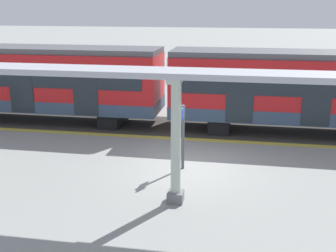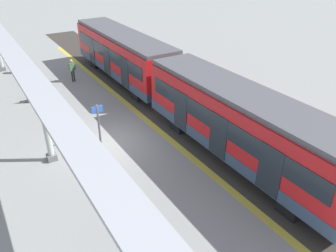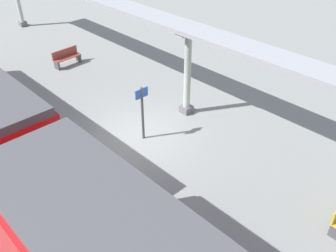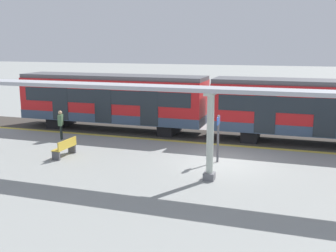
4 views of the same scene
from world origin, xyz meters
TOP-DOWN VIEW (x-y plane):
  - ground_plane at (0.00, 0.00)m, footprint 176.00×176.00m
  - tactile_edge_strip at (-3.00, 0.00)m, footprint 0.37×38.65m
  - trackbed at (-4.79, 0.00)m, footprint 3.20×50.65m
  - canopy_pillar_second at (2.74, -0.07)m, footprint 1.10×0.44m
  - canopy_beam at (2.74, 0.10)m, footprint 1.20×30.79m
  - bench_near_end at (1.62, 7.58)m, footprint 1.52×0.53m
  - platform_info_sign at (0.22, -0.24)m, footprint 0.56×0.10m

SIDE VIEW (x-z plane):
  - ground_plane at x=0.00m, z-range 0.00..0.00m
  - trackbed at x=-4.79m, z-range 0.00..0.01m
  - tactile_edge_strip at x=-3.00m, z-range 0.00..0.01m
  - bench_near_end at x=1.62m, z-range 0.01..0.87m
  - platform_info_sign at x=0.22m, z-range 0.23..2.43m
  - canopy_pillar_second at x=2.74m, z-range 0.03..3.58m
  - canopy_beam at x=2.74m, z-range 3.56..3.72m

